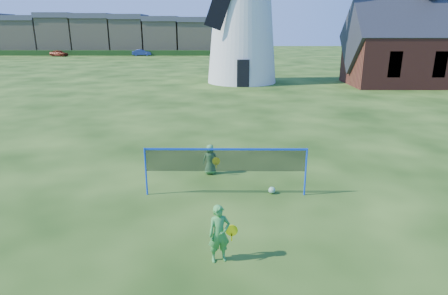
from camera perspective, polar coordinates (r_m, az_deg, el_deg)
ground at (r=12.02m, az=-0.98°, el=-7.56°), size 220.00×220.00×0.00m
windmill at (r=37.95m, az=2.80°, el=20.24°), size 15.94×6.65×20.80m
chapel at (r=40.38m, az=27.62°, el=12.86°), size 13.65×6.62×11.55m
badminton_net at (r=11.83m, az=0.25°, el=-2.01°), size 5.05×0.05×1.55m
player_girl at (r=8.73m, az=-0.70°, el=-12.75°), size 0.70×0.45×1.36m
player_boy at (r=13.77m, az=-2.07°, el=-1.79°), size 0.64×0.43×1.10m
play_ball at (r=12.39m, az=7.15°, el=-6.34°), size 0.22×0.22×0.22m
terraced_houses at (r=87.51m, az=-19.01°, el=15.69°), size 49.55×8.40×8.13m
hedge at (r=80.19m, az=-16.20°, el=13.41°), size 62.00×0.80×1.00m
car_left at (r=81.10m, az=-23.43°, el=12.80°), size 3.73×2.30×1.18m
car_right at (r=78.30m, az=-12.20°, el=13.69°), size 3.80×1.84×1.20m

